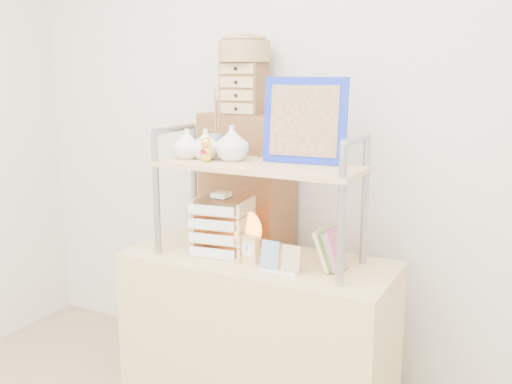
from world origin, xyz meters
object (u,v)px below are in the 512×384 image
cabinet (247,244)px  letter_tray (222,229)px  desk (258,336)px  salt_lamp (248,232)px

cabinet → letter_tray: 0.44m
desk → letter_tray: size_ratio=4.23×
letter_tray → salt_lamp: size_ratio=1.45×
desk → salt_lamp: 0.48m
letter_tray → salt_lamp: letter_tray is taller
letter_tray → salt_lamp: (0.11, 0.05, -0.01)m
cabinet → salt_lamp: bearing=-52.9°
cabinet → salt_lamp: (0.19, -0.34, 0.17)m
cabinet → salt_lamp: cabinet is taller
desk → letter_tray: letter_tray is taller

